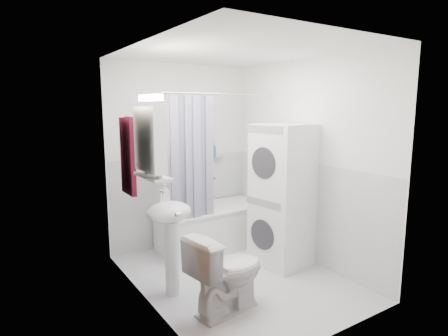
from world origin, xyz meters
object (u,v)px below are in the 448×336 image
sink (170,226)px  washer_dryer (283,195)px  bathtub (212,225)px  toilet (227,272)px

sink → washer_dryer: washer_dryer is taller
sink → washer_dryer: 1.44m
bathtub → toilet: 1.59m
bathtub → toilet: bearing=-116.3°
sink → toilet: bearing=-60.9°
toilet → bathtub: bearing=-34.6°
sink → toilet: (0.30, -0.55, -0.33)m
sink → washer_dryer: bearing=-0.6°
bathtub → washer_dryer: 1.12m
bathtub → toilet: toilet is taller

